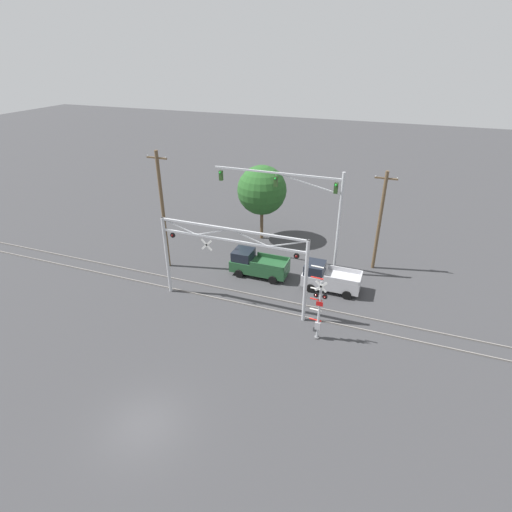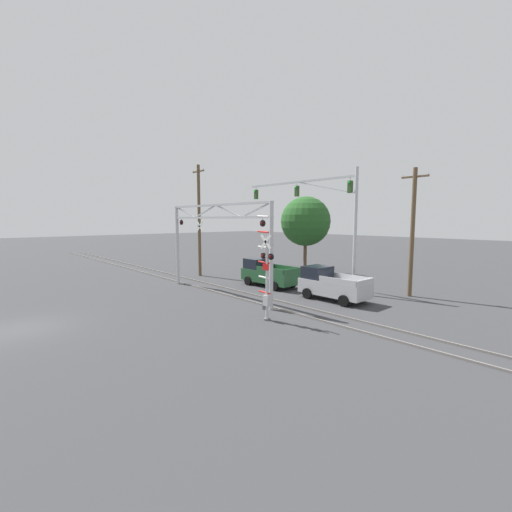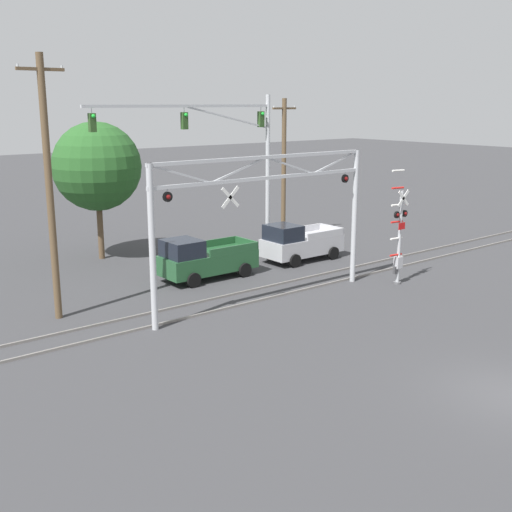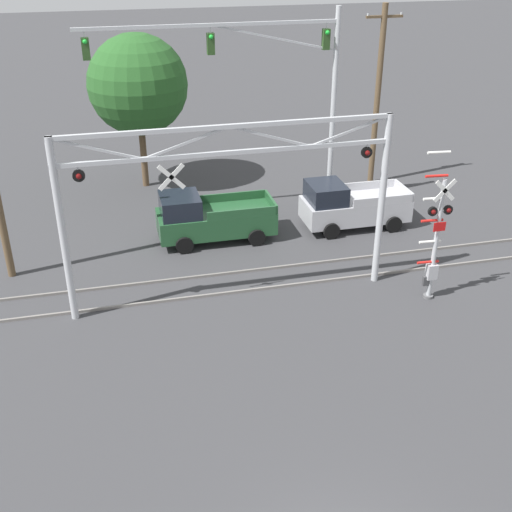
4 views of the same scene
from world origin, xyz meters
name	(u,v)px [view 1 (image 1 of 4)]	position (x,y,z in m)	size (l,w,h in m)	color
ground_plane	(144,425)	(0.00, 0.00, 0.00)	(200.00, 200.00, 0.00)	#38383A
rail_track_near	(235,302)	(0.00, 11.87, 0.05)	(80.00, 0.08, 0.10)	gray
rail_track_far	(242,292)	(0.00, 13.30, 0.05)	(80.00, 0.08, 0.10)	gray
crossing_gantry	(232,255)	(-0.01, 11.59, 4.24)	(11.09, 0.28, 6.30)	#B7BABF
crossing_signal_mast	(318,311)	(6.74, 9.95, 2.18)	(1.18, 0.35, 5.46)	#B7BABF
traffic_signal_span	(310,203)	(3.73, 19.00, 6.06)	(10.96, 0.39, 8.84)	#B7BABF
pickup_truck_lead	(257,264)	(0.09, 16.44, 0.99)	(4.83, 2.19, 2.10)	#23512D
pickup_truck_following	(328,278)	(6.22, 16.31, 0.98)	(4.55, 2.19, 2.10)	#B7B7BC
utility_pole_left	(163,210)	(-7.76, 15.18, 5.25)	(1.80, 0.28, 10.20)	brown
utility_pole_right	(380,221)	(9.26, 21.13, 4.48)	(1.80, 0.28, 8.67)	brown
background_tree_beyond_span	(262,190)	(-1.98, 23.46, 5.06)	(4.75, 4.75, 7.45)	brown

